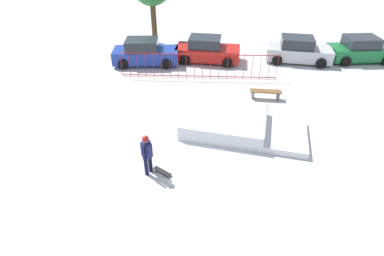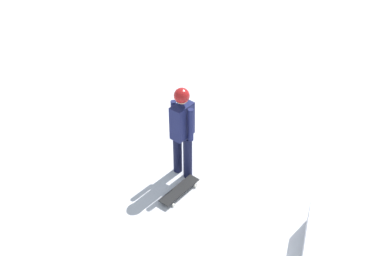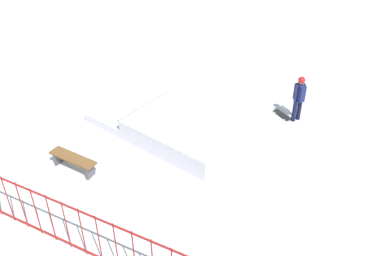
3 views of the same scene
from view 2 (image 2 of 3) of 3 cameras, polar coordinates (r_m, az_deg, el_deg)
name	(u,v)px [view 2 (image 2 of 3)]	position (r m, az deg, el deg)	size (l,w,h in m)	color
skater	(182,126)	(8.20, -1.10, 0.18)	(0.44, 0.40, 1.73)	black
skateboard	(179,190)	(8.43, -1.42, -6.95)	(0.76, 0.64, 0.09)	black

